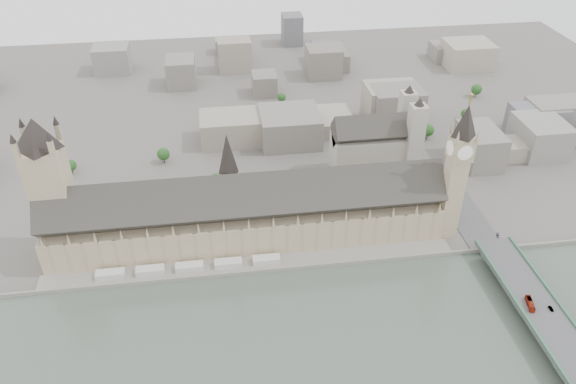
{
  "coord_description": "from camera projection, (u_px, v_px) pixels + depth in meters",
  "views": [
    {
      "loc": [
        -14.67,
        -285.14,
        248.29
      ],
      "look_at": [
        29.9,
        32.42,
        29.24
      ],
      "focal_mm": 35.0,
      "sensor_mm": 36.0,
      "label": 1
    }
  ],
  "objects": [
    {
      "name": "ground",
      "position": [
        250.0,
        259.0,
        374.9
      ],
      "size": [
        900.0,
        900.0,
        0.0
      ],
      "primitive_type": "plane",
      "color": "#595651",
      "rests_on": "ground"
    },
    {
      "name": "embankment_wall",
      "position": [
        252.0,
        272.0,
        361.79
      ],
      "size": [
        600.0,
        1.5,
        3.0
      ],
      "primitive_type": "cube",
      "color": "slate",
      "rests_on": "ground"
    },
    {
      "name": "river_terrace",
      "position": [
        251.0,
        265.0,
        368.2
      ],
      "size": [
        270.0,
        15.0,
        2.0
      ],
      "primitive_type": "cube",
      "color": "slate",
      "rests_on": "ground"
    },
    {
      "name": "terrace_tents",
      "position": [
        189.0,
        267.0,
        362.33
      ],
      "size": [
        118.0,
        7.0,
        4.0
      ],
      "color": "silver",
      "rests_on": "river_terrace"
    },
    {
      "name": "palace_of_westminster",
      "position": [
        247.0,
        214.0,
        378.2
      ],
      "size": [
        265.0,
        40.73,
        55.44
      ],
      "color": "tan",
      "rests_on": "ground"
    },
    {
      "name": "elizabeth_tower",
      "position": [
        458.0,
        163.0,
        364.51
      ],
      "size": [
        17.0,
        17.0,
        107.5
      ],
      "color": "tan",
      "rests_on": "ground"
    },
    {
      "name": "victoria_tower",
      "position": [
        49.0,
        183.0,
        351.02
      ],
      "size": [
        30.0,
        30.0,
        100.0
      ],
      "color": "tan",
      "rests_on": "ground"
    },
    {
      "name": "central_tower",
      "position": [
        228.0,
        166.0,
        362.34
      ],
      "size": [
        13.0,
        13.0,
        48.0
      ],
      "color": "tan",
      "rests_on": "ground"
    },
    {
      "name": "westminster_bridge",
      "position": [
        547.0,
        326.0,
        319.05
      ],
      "size": [
        25.0,
        325.0,
        10.25
      ],
      "primitive_type": "cube",
      "color": "#474749",
      "rests_on": "ground"
    },
    {
      "name": "westminster_abbey",
      "position": [
        377.0,
        145.0,
        451.17
      ],
      "size": [
        68.0,
        36.0,
        64.0
      ],
      "color": "#A39D93",
      "rests_on": "ground"
    },
    {
      "name": "city_skyline_inland",
      "position": [
        229.0,
        85.0,
        564.53
      ],
      "size": [
        720.0,
        360.0,
        38.0
      ],
      "primitive_type": null,
      "color": "gray",
      "rests_on": "ground"
    },
    {
      "name": "park_trees",
      "position": [
        230.0,
        200.0,
        418.59
      ],
      "size": [
        110.0,
        30.0,
        15.0
      ],
      "primitive_type": null,
      "color": "#1D4A1A",
      "rests_on": "ground"
    },
    {
      "name": "red_bus_north",
      "position": [
        530.0,
        304.0,
        324.41
      ],
      "size": [
        5.55,
        12.51,
        3.39
      ],
      "primitive_type": "imported",
      "rotation": [
        0.0,
        0.0,
        -0.23
      ],
      "color": "#9F2512",
      "rests_on": "westminster_bridge"
    },
    {
      "name": "car_silver",
      "position": [
        551.0,
        309.0,
        322.5
      ],
      "size": [
        1.57,
        4.2,
        1.37
      ],
      "primitive_type": "imported",
      "rotation": [
        0.0,
        0.0,
        0.03
      ],
      "color": "gray",
      "rests_on": "westminster_bridge"
    },
    {
      "name": "car_approach",
      "position": [
        498.0,
        235.0,
        377.93
      ],
      "size": [
        3.62,
        5.0,
        1.34
      ],
      "primitive_type": "imported",
      "rotation": [
        0.0,
        0.0,
        -0.42
      ],
      "color": "gray",
      "rests_on": "westminster_bridge"
    }
  ]
}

